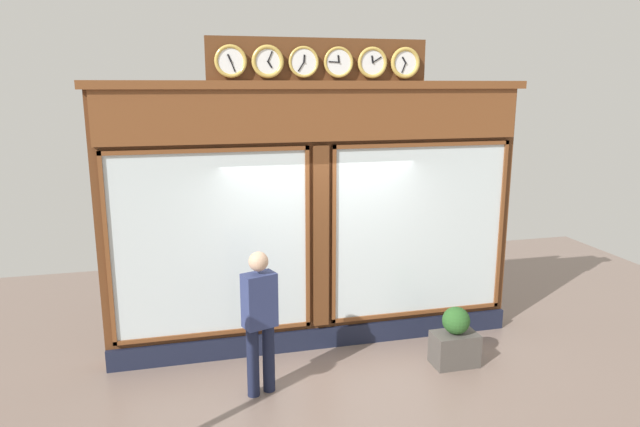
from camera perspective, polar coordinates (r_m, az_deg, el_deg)
The scene contains 4 objects.
shop_facade at distance 7.47m, azimuth -0.23°, elevation -0.20°, with size 5.56×0.42×4.02m.
pedestrian at distance 6.54m, azimuth -6.01°, elevation -10.21°, with size 0.41×0.32×1.69m.
planter_box at distance 7.62m, azimuth 13.23°, elevation -12.97°, with size 0.56×0.36×0.42m, color #4C4742.
planter_shrub at distance 7.46m, azimuth 13.38°, elevation -10.31°, with size 0.35×0.35×0.35m, color #285623.
Camera 1 is at (1.76, 6.94, 3.47)m, focal length 32.18 mm.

